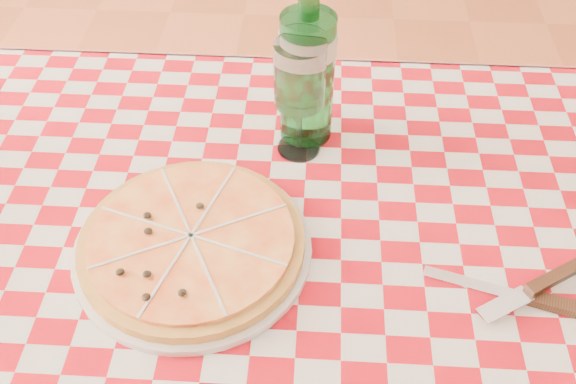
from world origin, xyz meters
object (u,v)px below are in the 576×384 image
wine_glass (300,100)px  pizza_plate (192,242)px  dining_table (300,302)px  water_bottle (308,52)px

wine_glass → pizza_plate: bearing=-121.6°
dining_table → pizza_plate: size_ratio=3.89×
dining_table → water_bottle: bearing=90.8°
pizza_plate → dining_table: bearing=-1.3°
dining_table → water_bottle: (-0.00, 0.25, 0.25)m
pizza_plate → water_bottle: bearing=60.9°
dining_table → pizza_plate: (-0.14, 0.00, 0.12)m
dining_table → water_bottle: 0.35m
dining_table → water_bottle: water_bottle is taller
pizza_plate → water_bottle: water_bottle is taller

